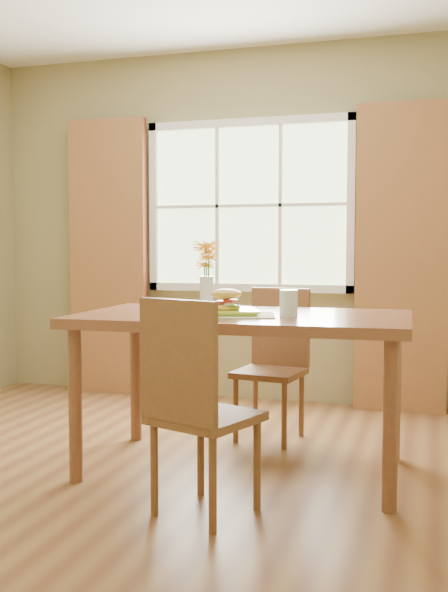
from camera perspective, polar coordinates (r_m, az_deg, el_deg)
room at (r=3.58m, az=-5.60°, el=6.73°), size 4.24×3.84×2.74m
window at (r=5.36m, az=2.07°, el=7.44°), size 1.62×0.06×1.32m
curtain_left at (r=5.67m, az=-9.51°, el=3.15°), size 0.65×0.08×2.20m
curtain_right at (r=5.09m, az=14.43°, el=2.99°), size 0.65×0.08×2.20m
dining_table at (r=3.63m, az=1.57°, el=-2.84°), size 1.73×1.01×0.83m
chair_near at (r=3.01m, az=-2.49°, el=-8.46°), size 0.52×0.52×0.96m
chair_far at (r=4.33m, az=4.15°, el=-4.94°), size 0.44×0.44×0.92m
placemat at (r=3.52m, az=0.48°, el=-1.58°), size 0.52×0.43×0.01m
plate at (r=3.54m, az=0.56°, el=-1.40°), size 0.35×0.35×0.01m
croissant_sandwich at (r=3.52m, az=0.18°, el=-0.38°), size 0.19×0.16×0.12m
water_glass at (r=3.47m, az=5.34°, el=-0.66°), size 0.09×0.09×0.14m
flower_vase at (r=3.83m, az=-1.43°, el=2.44°), size 0.16×0.16×0.39m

